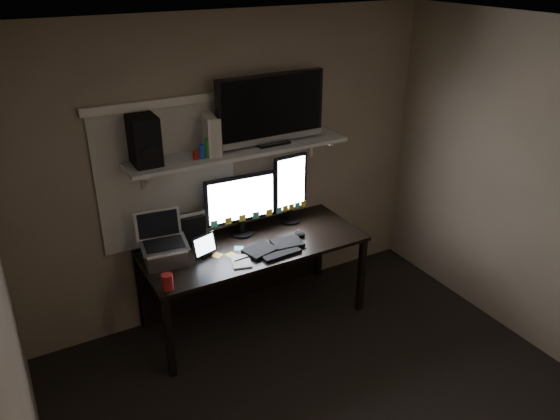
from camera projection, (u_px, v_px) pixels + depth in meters
ceiling at (383, 41)px, 2.54m from camera, size 3.60×3.60×0.00m
back_wall at (232, 169)px, 4.49m from camera, size 3.60×0.00×3.60m
left_wall at (19, 381)px, 2.29m from camera, size 0.00×3.60×3.60m
window_blinds at (168, 176)px, 4.22m from camera, size 1.10×0.02×1.10m
desk at (248, 256)px, 4.60m from camera, size 1.80×0.75×0.73m
wall_shelf at (240, 151)px, 4.26m from camera, size 1.80×0.35×0.03m
monitor_landscape at (241, 205)px, 4.46m from camera, size 0.62×0.10×0.54m
monitor_portrait at (290, 188)px, 4.66m from camera, size 0.32×0.07×0.63m
keyboard at (274, 247)px, 4.35m from camera, size 0.51×0.23×0.03m
mouse at (300, 234)px, 4.54m from camera, size 0.09×0.12×0.04m
notepad at (241, 262)px, 4.16m from camera, size 0.19×0.23×0.01m
tablet at (204, 246)px, 4.20m from camera, size 0.23×0.15×0.19m
file_sorter at (191, 229)px, 4.35m from camera, size 0.22×0.10×0.27m
laptop at (164, 241)px, 4.07m from camera, size 0.38×0.32×0.39m
cup at (168, 282)px, 3.81m from camera, size 0.10×0.10×0.12m
sticky_notes at (237, 255)px, 4.25m from camera, size 0.37×0.32×0.00m
tv at (271, 110)px, 4.26m from camera, size 0.93×0.18×0.55m
game_console at (210, 134)px, 4.11m from camera, size 0.12×0.26×0.30m
speaker at (144, 140)px, 3.88m from camera, size 0.20×0.24×0.36m
bottles at (208, 147)px, 4.05m from camera, size 0.25×0.12×0.15m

